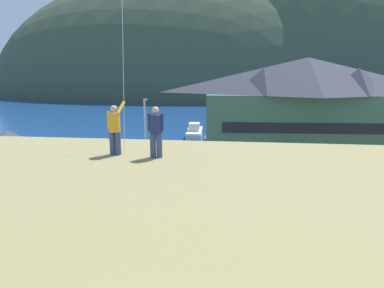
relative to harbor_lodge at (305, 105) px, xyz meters
name	(u,v)px	position (x,y,z in m)	size (l,w,h in m)	color
ground_plane	(184,240)	(-10.93, -22.09, -5.99)	(600.00, 600.00, 0.00)	#66604C
parking_lot_pad	(193,208)	(-10.93, -17.09, -5.94)	(40.00, 20.00, 0.10)	gray
bay_water	(221,113)	(-10.93, 37.91, -5.98)	(360.00, 84.00, 0.03)	navy
far_hill_west_ridge	(177,95)	(-28.84, 87.84, -5.99)	(136.23, 68.66, 83.17)	#3D4C38
far_hill_east_peak	(184,93)	(-27.48, 96.15, -5.99)	(85.60, 70.61, 54.85)	#334733
far_hill_center_saddle	(309,95)	(18.73, 91.69, -5.99)	(120.39, 64.37, 93.23)	#3D4C38
harbor_lodge	(305,105)	(0.00, 0.00, 0.00)	(24.22, 10.89, 11.28)	#38604C
storage_shed_near_lot	(11,161)	(-26.09, -15.61, -3.24)	(5.67, 5.35, 5.30)	#338475
wharf_dock	(218,133)	(-10.38, 11.77, -5.64)	(3.20, 12.63, 0.70)	#70604C
moored_boat_wharfside	(194,132)	(-13.81, 10.00, -5.27)	(2.56, 6.97, 2.16)	silver
moored_boat_outer_mooring	(241,129)	(-6.86, 13.88, -5.27)	(3.06, 7.50, 2.16)	navy
parked_car_back_row_right	(198,193)	(-10.63, -16.67, -4.93)	(4.32, 2.30, 1.82)	#9EA3A8
parked_car_front_row_red	(322,236)	(-3.06, -22.76, -4.93)	(4.22, 2.10, 1.82)	#B28923
parked_car_corner_spot	(259,194)	(-6.12, -16.36, -4.93)	(4.27, 2.18, 1.82)	slate
parked_car_front_row_silver	(78,219)	(-17.54, -22.22, -4.93)	(4.31, 2.28, 1.82)	red
parked_car_front_row_end	(155,219)	(-12.82, -21.69, -4.93)	(4.25, 2.15, 1.82)	red
parked_car_lone_by_shed	(113,183)	(-17.74, -15.09, -4.93)	(4.22, 2.09, 1.82)	#9EA3A8
parking_light_pole	(145,135)	(-15.81, -11.54, -1.63)	(0.24, 0.78, 7.44)	#ADADB2
person_kite_flyer	(115,128)	(-12.24, -29.98, 2.25)	(0.58, 0.63, 1.86)	#384770
person_companion	(156,130)	(-10.73, -30.20, 2.23)	(0.55, 0.40, 1.74)	#384770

